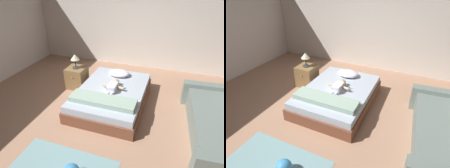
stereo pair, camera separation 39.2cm
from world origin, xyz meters
The scene contains 9 objects.
ground_plane centered at (0.00, 0.00, 0.00)m, with size 8.00×8.00×0.00m, color #A77C61.
wall_behind_bed centered at (0.00, 3.00, 1.31)m, with size 8.00×0.12×2.62m, color silver.
bed centered at (0.18, 0.76, 0.19)m, with size 1.40×1.95×0.38m.
pillow centered at (0.15, 1.36, 0.45)m, with size 0.50×0.36×0.14m.
baby centered at (0.22, 0.71, 0.45)m, with size 0.47×0.61×0.16m.
toothbrush centered at (0.42, 0.79, 0.39)m, with size 0.08×0.15×0.02m.
nightstand centered at (-0.88, 1.16, 0.26)m, with size 0.45×0.48×0.52m.
lamp centered at (-0.88, 1.16, 0.78)m, with size 0.22×0.22×0.35m.
blanket centered at (0.18, 0.20, 0.43)m, with size 1.26×0.36×0.09m.
Camera 1 is at (1.28, -2.48, 2.40)m, focal length 30.04 mm.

